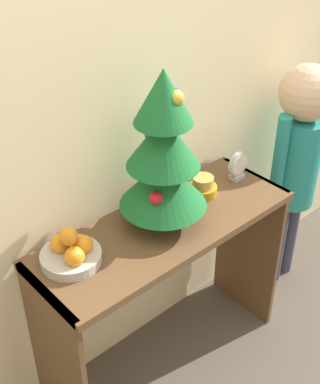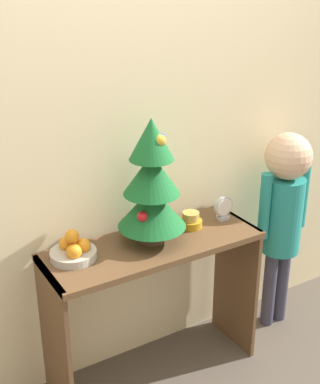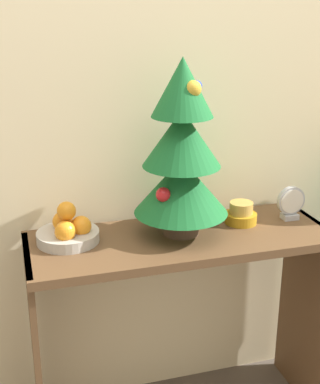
{
  "view_description": "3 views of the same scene",
  "coord_description": "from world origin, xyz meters",
  "px_view_note": "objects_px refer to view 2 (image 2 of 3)",
  "views": [
    {
      "loc": [
        -1.06,
        -0.96,
        1.97
      ],
      "look_at": [
        -0.06,
        0.16,
        0.95
      ],
      "focal_mm": 50.0,
      "sensor_mm": 36.0,
      "label": 1
    },
    {
      "loc": [
        -1.11,
        -1.71,
        1.96
      ],
      "look_at": [
        0.06,
        0.23,
        0.99
      ],
      "focal_mm": 50.0,
      "sensor_mm": 36.0,
      "label": 2
    },
    {
      "loc": [
        -0.53,
        -1.39,
        1.51
      ],
      "look_at": [
        -0.07,
        0.21,
        0.92
      ],
      "focal_mm": 50.0,
      "sensor_mm": 36.0,
      "label": 3
    }
  ],
  "objects_px": {
    "fruit_bowl": "(74,250)",
    "desk_clock": "(223,208)",
    "singing_bowl": "(191,221)",
    "mini_tree": "(152,185)",
    "child_figure": "(284,203)"
  },
  "relations": [
    {
      "from": "fruit_bowl",
      "to": "desk_clock",
      "type": "height_order",
      "value": "fruit_bowl"
    },
    {
      "from": "fruit_bowl",
      "to": "singing_bowl",
      "type": "height_order",
      "value": "fruit_bowl"
    },
    {
      "from": "singing_bowl",
      "to": "desk_clock",
      "type": "bearing_deg",
      "value": -5.15
    },
    {
      "from": "fruit_bowl",
      "to": "mini_tree",
      "type": "bearing_deg",
      "value": -5.51
    },
    {
      "from": "desk_clock",
      "to": "fruit_bowl",
      "type": "bearing_deg",
      "value": 178.11
    },
    {
      "from": "singing_bowl",
      "to": "desk_clock",
      "type": "xyz_separation_m",
      "value": [
        0.19,
        -0.02,
        0.03
      ]
    },
    {
      "from": "fruit_bowl",
      "to": "desk_clock",
      "type": "distance_m",
      "value": 0.8
    },
    {
      "from": "mini_tree",
      "to": "desk_clock",
      "type": "relative_size",
      "value": 4.77
    },
    {
      "from": "mini_tree",
      "to": "fruit_bowl",
      "type": "bearing_deg",
      "value": 174.49
    },
    {
      "from": "child_figure",
      "to": "fruit_bowl",
      "type": "bearing_deg",
      "value": 177.8
    },
    {
      "from": "fruit_bowl",
      "to": "singing_bowl",
      "type": "bearing_deg",
      "value": -0.89
    },
    {
      "from": "fruit_bowl",
      "to": "child_figure",
      "type": "bearing_deg",
      "value": -2.2
    },
    {
      "from": "mini_tree",
      "to": "child_figure",
      "type": "height_order",
      "value": "mini_tree"
    },
    {
      "from": "mini_tree",
      "to": "child_figure",
      "type": "bearing_deg",
      "value": -0.68
    },
    {
      "from": "fruit_bowl",
      "to": "child_figure",
      "type": "distance_m",
      "value": 1.2
    }
  ]
}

